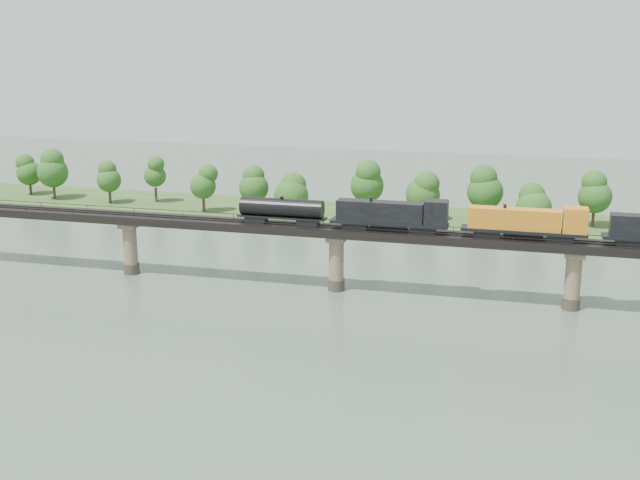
# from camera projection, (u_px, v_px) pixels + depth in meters

# --- Properties ---
(ground) EXTENTS (400.00, 400.00, 0.00)m
(ground) POSITION_uv_depth(u_px,v_px,m) (288.00, 354.00, 114.60)
(ground) COLOR #3C4D3C
(ground) RESTS_ON ground
(far_bank) EXTENTS (300.00, 24.00, 1.60)m
(far_bank) POSITION_uv_depth(u_px,v_px,m) (389.00, 218.00, 193.96)
(far_bank) COLOR #2D4B1E
(far_bank) RESTS_ON ground
(bridge) EXTENTS (236.00, 30.00, 11.50)m
(bridge) POSITION_uv_depth(u_px,v_px,m) (336.00, 260.00, 141.29)
(bridge) COLOR #473A2D
(bridge) RESTS_ON ground
(bridge_superstructure) EXTENTS (220.00, 4.90, 0.75)m
(bridge_superstructure) POSITION_uv_depth(u_px,v_px,m) (337.00, 226.00, 139.68)
(bridge_superstructure) COLOR black
(bridge_superstructure) RESTS_ON bridge
(far_treeline) EXTENTS (289.06, 17.54, 13.60)m
(far_treeline) POSITION_uv_depth(u_px,v_px,m) (352.00, 187.00, 189.72)
(far_treeline) COLOR #382619
(far_treeline) RESTS_ON far_bank
(freight_train) EXTENTS (82.10, 3.20, 5.65)m
(freight_train) POSITION_uv_depth(u_px,v_px,m) (479.00, 220.00, 133.16)
(freight_train) COLOR black
(freight_train) RESTS_ON bridge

